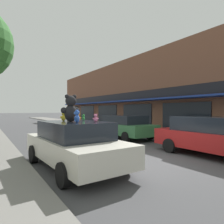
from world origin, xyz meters
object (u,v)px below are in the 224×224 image
at_px(teddy_bear_blue, 77,117).
at_px(parked_car_far_center, 124,126).
at_px(teddy_bear_orange, 78,118).
at_px(teddy_bear_pink, 96,118).
at_px(parked_car_far_left, 215,135).
at_px(plush_art_car, 74,144).
at_px(teddy_bear_green, 83,117).
at_px(teddy_bear_giant, 71,109).
at_px(teddy_bear_white, 69,116).
at_px(teddy_bear_yellow, 63,116).

xyz_separation_m(teddy_bear_blue, parked_car_far_center, (5.46, 5.16, -0.86)).
relative_size(teddy_bear_orange, parked_car_far_center, 0.06).
xyz_separation_m(teddy_bear_pink, parked_car_far_left, (4.85, -0.93, -0.76)).
xyz_separation_m(plush_art_car, teddy_bear_pink, (0.43, -0.63, 0.82)).
bearing_deg(teddy_bear_green, parked_car_far_center, 160.20).
bearing_deg(teddy_bear_giant, teddy_bear_orange, 107.34).
relative_size(teddy_bear_giant, teddy_bear_white, 2.71).
bearing_deg(teddy_bear_blue, teddy_bear_orange, -171.88).
bearing_deg(parked_car_far_left, teddy_bear_blue, 170.48).
bearing_deg(parked_car_far_center, teddy_bear_blue, -136.64).
bearing_deg(teddy_bear_white, teddy_bear_giant, 142.73).
xyz_separation_m(teddy_bear_giant, teddy_bear_green, (0.61, 0.39, -0.30)).
bearing_deg(plush_art_car, teddy_bear_giant, -166.83).
distance_m(teddy_bear_white, parked_car_far_center, 6.61).
bearing_deg(teddy_bear_giant, teddy_bear_yellow, -91.27).
height_order(teddy_bear_green, teddy_bear_pink, teddy_bear_pink).
height_order(plush_art_car, parked_car_far_left, parked_car_far_left).
xyz_separation_m(teddy_bear_blue, teddy_bear_white, (0.21, 1.23, -0.03)).
height_order(teddy_bear_giant, parked_car_far_center, teddy_bear_giant).
distance_m(teddy_bear_pink, parked_car_far_center, 7.12).
xyz_separation_m(teddy_bear_giant, teddy_bear_pink, (0.57, -0.59, -0.29)).
xyz_separation_m(plush_art_car, teddy_bear_orange, (-0.03, -0.34, 0.84)).
relative_size(teddy_bear_yellow, parked_car_far_center, 0.07).
distance_m(teddy_bear_orange, parked_car_far_center, 7.25).
bearing_deg(teddy_bear_yellow, teddy_bear_blue, 76.91).
relative_size(teddy_bear_pink, teddy_bear_orange, 0.86).
bearing_deg(teddy_bear_white, teddy_bear_orange, 154.26).
relative_size(teddy_bear_blue, teddy_bear_white, 1.20).
relative_size(teddy_bear_green, teddy_bear_orange, 0.79).
bearing_deg(teddy_bear_green, teddy_bear_pink, 26.83).
height_order(teddy_bear_giant, teddy_bear_white, teddy_bear_giant).
bearing_deg(parked_car_far_center, teddy_bear_green, -139.03).
xyz_separation_m(teddy_bear_giant, teddy_bear_yellow, (-0.02, 0.62, -0.26)).
xyz_separation_m(teddy_bear_green, parked_car_far_center, (4.81, 4.17, -0.78)).
height_order(teddy_bear_blue, parked_car_far_left, teddy_bear_blue).
bearing_deg(teddy_bear_white, teddy_bear_pink, 176.17).
relative_size(teddy_bear_giant, teddy_bear_blue, 2.26).
height_order(plush_art_car, teddy_bear_giant, teddy_bear_giant).
height_order(teddy_bear_giant, teddy_bear_blue, teddy_bear_giant).
xyz_separation_m(teddy_bear_green, parked_car_far_left, (4.81, -1.90, -0.75)).
xyz_separation_m(parked_car_far_left, parked_car_far_center, (-0.00, 6.07, -0.04)).
bearing_deg(teddy_bear_blue, teddy_bear_pink, 126.56).
xyz_separation_m(plush_art_car, parked_car_far_left, (5.28, -1.55, 0.06)).
xyz_separation_m(teddy_bear_giant, teddy_bear_orange, (0.11, -0.30, -0.27)).
height_order(teddy_bear_pink, parked_car_far_center, teddy_bear_pink).
bearing_deg(plush_art_car, parked_car_far_left, -19.05).
relative_size(teddy_bear_green, parked_car_far_left, 0.05).
bearing_deg(teddy_bear_yellow, parked_car_far_left, 146.59).
relative_size(plush_art_car, teddy_bear_giant, 5.27).
bearing_deg(teddy_bear_blue, teddy_bear_yellow, -145.57).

